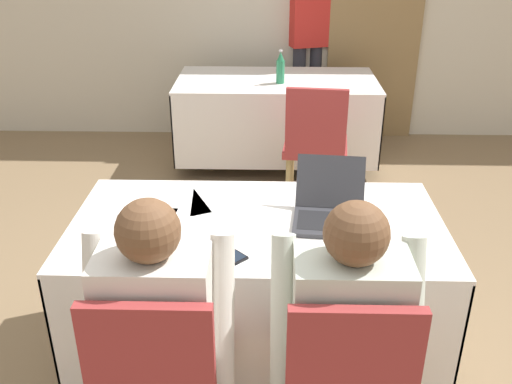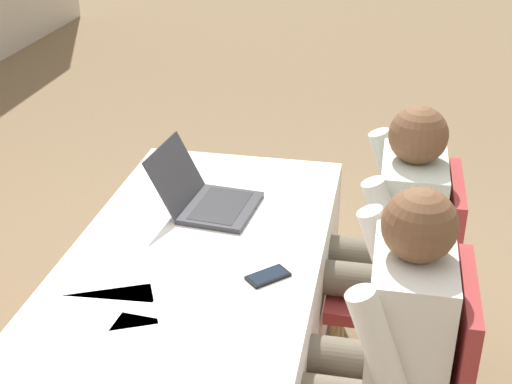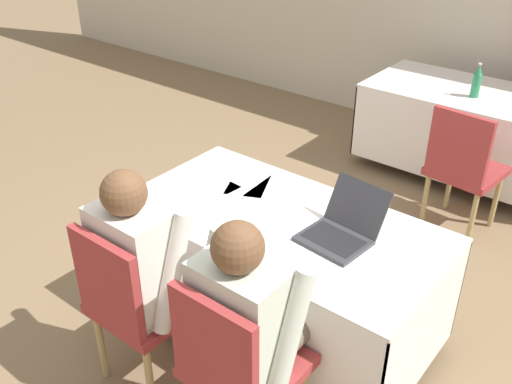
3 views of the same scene
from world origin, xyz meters
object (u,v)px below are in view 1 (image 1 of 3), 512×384
at_px(cell_phone, 231,254).
at_px(water_bottle, 280,68).
at_px(chair_near_left, 160,381).
at_px(chair_near_right, 344,384).
at_px(laptop, 329,210).
at_px(person_white_shirt, 344,326).
at_px(person_red_shirt, 308,39).
at_px(person_checkered_shirt, 162,323).
at_px(chair_far_spare, 316,141).

bearing_deg(cell_phone, water_bottle, 40.45).
xyz_separation_m(chair_near_left, chair_near_right, (0.62, 0.00, 0.00)).
height_order(chair_near_left, chair_near_right, same).
distance_m(laptop, chair_near_right, 0.81).
xyz_separation_m(water_bottle, person_white_shirt, (0.18, -2.90, -0.17)).
relative_size(chair_near_right, person_red_shirt, 0.58).
bearing_deg(water_bottle, person_white_shirt, -86.42).
relative_size(laptop, person_white_shirt, 0.33).
bearing_deg(chair_near_left, person_checkered_shirt, -90.00).
height_order(chair_near_left, person_checkered_shirt, person_checkered_shirt).
bearing_deg(chair_far_spare, person_red_shirt, -84.68).
height_order(chair_far_spare, person_white_shirt, person_white_shirt).
relative_size(cell_phone, person_checkered_shirt, 0.12).
height_order(water_bottle, person_red_shirt, person_red_shirt).
distance_m(cell_phone, chair_near_right, 0.65).
relative_size(chair_near_left, chair_far_spare, 1.00).
distance_m(chair_far_spare, person_red_shirt, 1.62).
xyz_separation_m(chair_near_left, person_checkered_shirt, (-0.00, 0.10, 0.16)).
height_order(chair_near_right, person_white_shirt, person_white_shirt).
xyz_separation_m(cell_phone, water_bottle, (0.23, 2.55, 0.11)).
relative_size(chair_far_spare, person_red_shirt, 0.58).
height_order(person_checkered_shirt, person_white_shirt, same).
bearing_deg(chair_near_left, chair_far_spare, -106.59).
relative_size(cell_phone, chair_near_left, 0.16).
xyz_separation_m(chair_far_spare, person_red_shirt, (0.02, 1.57, 0.39)).
distance_m(chair_near_right, person_red_shirt, 3.87).
distance_m(chair_near_right, person_checkered_shirt, 0.65).
height_order(cell_phone, person_checkered_shirt, person_checkered_shirt).
bearing_deg(chair_far_spare, person_checkered_shirt, 78.83).
xyz_separation_m(chair_near_right, person_red_shirt, (0.08, 3.84, 0.39)).
relative_size(laptop, chair_far_spare, 0.42).
xyz_separation_m(cell_phone, chair_near_left, (-0.21, -0.46, -0.21)).
distance_m(chair_near_right, chair_far_spare, 2.27).
relative_size(cell_phone, chair_near_right, 0.16).
xyz_separation_m(cell_phone, person_white_shirt, (0.41, -0.36, -0.06)).
bearing_deg(water_bottle, chair_near_right, -86.55).
xyz_separation_m(water_bottle, chair_near_right, (0.18, -3.01, -0.33)).
relative_size(cell_phone, person_red_shirt, 0.09).
bearing_deg(water_bottle, chair_far_spare, -71.88).
relative_size(chair_near_left, chair_near_right, 1.00).
relative_size(chair_far_spare, person_checkered_shirt, 0.78).
bearing_deg(person_white_shirt, laptop, -90.36).
bearing_deg(chair_far_spare, person_white_shirt, 94.62).
relative_size(cell_phone, water_bottle, 0.56).
bearing_deg(chair_near_right, person_white_shirt, -90.00).
height_order(water_bottle, chair_near_right, water_bottle).
height_order(cell_phone, person_white_shirt, person_white_shirt).
distance_m(chair_near_left, person_checkered_shirt, 0.19).
bearing_deg(laptop, chair_near_right, -84.73).
xyz_separation_m(chair_near_left, person_white_shirt, (0.62, 0.10, 0.16)).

